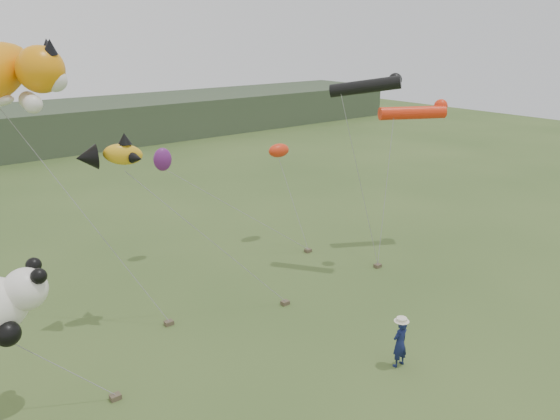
{
  "coord_description": "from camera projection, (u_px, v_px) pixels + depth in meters",
  "views": [
    {
      "loc": [
        -13.29,
        -12.1,
        11.07
      ],
      "look_at": [
        -1.29,
        3.0,
        4.75
      ],
      "focal_mm": 35.0,
      "sensor_mm": 36.0,
      "label": 1
    }
  ],
  "objects": [
    {
      "name": "sandbag_anchors",
      "position": [
        266.0,
        299.0,
        23.53
      ],
      "size": [
        14.5,
        5.58,
        0.17
      ],
      "color": "brown",
      "rests_on": "ground"
    },
    {
      "name": "ground",
      "position": [
        357.0,
        344.0,
        20.3
      ],
      "size": [
        120.0,
        120.0,
        0.0
      ],
      "primitive_type": "plane",
      "color": "#385123",
      "rests_on": "ground"
    },
    {
      "name": "misc_kites",
      "position": [
        224.0,
        155.0,
        27.83
      ],
      "size": [
        7.23,
        2.03,
        1.14
      ],
      "color": "red",
      "rests_on": "ground"
    },
    {
      "name": "tube_kites",
      "position": [
        399.0,
        101.0,
        26.45
      ],
      "size": [
        7.32,
        3.17,
        2.51
      ],
      "color": "black",
      "rests_on": "ground"
    },
    {
      "name": "festival_attendant",
      "position": [
        400.0,
        343.0,
        18.73
      ],
      "size": [
        0.65,
        0.43,
        1.77
      ],
      "primitive_type": "imported",
      "rotation": [
        0.0,
        0.0,
        3.13
      ],
      "color": "#131B47",
      "rests_on": "ground"
    },
    {
      "name": "fish_kite",
      "position": [
        110.0,
        155.0,
        19.78
      ],
      "size": [
        2.51,
        1.64,
        1.28
      ],
      "color": "gold",
      "rests_on": "ground"
    }
  ]
}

